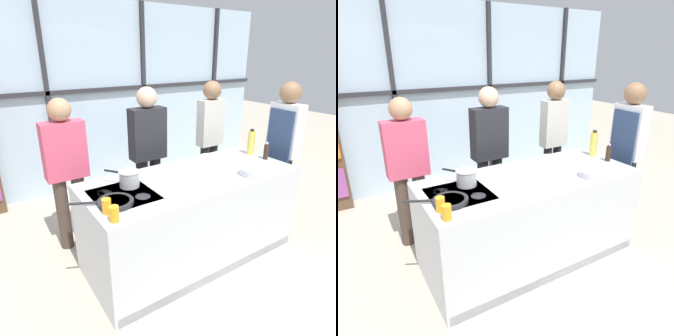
% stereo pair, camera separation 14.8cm
% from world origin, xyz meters
% --- Properties ---
extents(ground_plane, '(18.00, 18.00, 0.00)m').
position_xyz_m(ground_plane, '(0.00, 0.00, 0.00)').
color(ground_plane, '#BCB29E').
extents(back_window_wall, '(6.40, 0.10, 2.80)m').
position_xyz_m(back_window_wall, '(0.00, 2.38, 1.40)').
color(back_window_wall, silver).
rests_on(back_window_wall, ground_plane).
extents(demo_island, '(2.19, 0.93, 0.93)m').
position_xyz_m(demo_island, '(-0.00, -0.00, 0.46)').
color(demo_island, silver).
rests_on(demo_island, ground_plane).
extents(chef, '(0.25, 0.39, 1.76)m').
position_xyz_m(chef, '(1.40, 0.01, 1.03)').
color(chef, '#232838').
rests_on(chef, ground_plane).
extents(spectator_far_left, '(0.43, 0.23, 1.66)m').
position_xyz_m(spectator_far_left, '(-0.99, 0.89, 0.95)').
color(spectator_far_left, '#47382D').
rests_on(spectator_far_left, ground_plane).
extents(spectator_center_left, '(0.43, 0.24, 1.71)m').
position_xyz_m(spectator_center_left, '(0.00, 0.89, 0.98)').
color(spectator_center_left, black).
rests_on(spectator_center_left, ground_plane).
extents(spectator_center_right, '(0.36, 0.24, 1.73)m').
position_xyz_m(spectator_center_right, '(0.99, 0.89, 1.03)').
color(spectator_center_right, black).
rests_on(spectator_center_right, ground_plane).
extents(frying_pan, '(0.50, 0.32, 0.04)m').
position_xyz_m(frying_pan, '(-0.89, -0.12, 0.95)').
color(frying_pan, '#232326').
rests_on(frying_pan, demo_island).
extents(saucepan, '(0.25, 0.31, 0.15)m').
position_xyz_m(saucepan, '(-0.63, 0.13, 1.01)').
color(saucepan, silver).
rests_on(saucepan, demo_island).
extents(white_plate, '(0.22, 0.22, 0.01)m').
position_xyz_m(white_plate, '(0.51, 0.34, 0.94)').
color(white_plate, white).
rests_on(white_plate, demo_island).
extents(mixing_bowl, '(0.24, 0.24, 0.07)m').
position_xyz_m(mixing_bowl, '(0.51, -0.30, 0.97)').
color(mixing_bowl, silver).
rests_on(mixing_bowl, demo_island).
extents(oil_bottle, '(0.08, 0.08, 0.31)m').
position_xyz_m(oil_bottle, '(1.00, 0.16, 1.07)').
color(oil_bottle, '#E0CC4C').
rests_on(oil_bottle, demo_island).
extents(pepper_grinder, '(0.06, 0.06, 0.20)m').
position_xyz_m(pepper_grinder, '(1.01, -0.06, 1.02)').
color(pepper_grinder, '#332319').
rests_on(pepper_grinder, demo_island).
extents(juice_glass_near, '(0.07, 0.07, 0.12)m').
position_xyz_m(juice_glass_near, '(-1.00, -0.36, 0.99)').
color(juice_glass_near, orange).
rests_on(juice_glass_near, demo_island).
extents(juice_glass_far, '(0.07, 0.07, 0.12)m').
position_xyz_m(juice_glass_far, '(-1.00, -0.22, 0.99)').
color(juice_glass_far, orange).
rests_on(juice_glass_far, demo_island).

